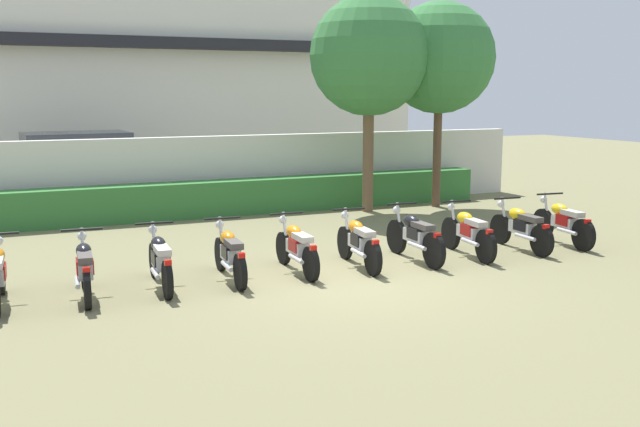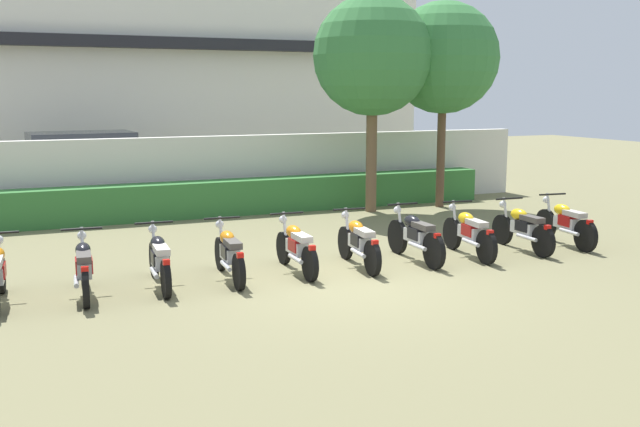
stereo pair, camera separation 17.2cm
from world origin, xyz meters
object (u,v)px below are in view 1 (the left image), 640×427
Objects in this scene: motorcycle_in_row_2 at (160,260)px; motorcycle_in_row_9 at (563,222)px; tree_far_side at (440,58)px; motorcycle_in_row_6 at (415,236)px; tree_near_inspector at (369,56)px; motorcycle_in_row_5 at (358,242)px; motorcycle_in_row_1 at (85,268)px; motorcycle_in_row_7 at (468,232)px; motorcycle_in_row_3 at (230,253)px; motorcycle_in_row_4 at (297,247)px; motorcycle_in_row_8 at (521,227)px; parked_car at (83,167)px.

motorcycle_in_row_2 is 1.01× the size of motorcycle_in_row_9.
tree_far_side reaches higher than motorcycle_in_row_6.
tree_near_inspector reaches higher than motorcycle_in_row_5.
tree_near_inspector is 9.68m from motorcycle_in_row_1.
motorcycle_in_row_9 is at bearing -82.07° from motorcycle_in_row_7.
tree_near_inspector is 6.38m from motorcycle_in_row_9.
motorcycle_in_row_5 is 4.50m from motorcycle_in_row_9.
motorcycle_in_row_3 is at bearing 90.74° from motorcycle_in_row_6.
motorcycle_in_row_5 is at bearing -87.47° from motorcycle_in_row_2.
motorcycle_in_row_9 is at bearing -88.54° from motorcycle_in_row_6.
motorcycle_in_row_2 is (-6.31, -5.11, -3.38)m from tree_near_inspector.
tree_far_side is 8.55m from motorcycle_in_row_4.
motorcycle_in_row_1 is 0.95× the size of motorcycle_in_row_3.
tree_far_side is 6.75m from motorcycle_in_row_7.
motorcycle_in_row_8 is at bearing -84.47° from tree_near_inspector.
tree_far_side reaches higher than motorcycle_in_row_8.
motorcycle_in_row_7 is (2.21, -0.07, 0.01)m from motorcycle_in_row_5.
motorcycle_in_row_3 is (1.11, -0.00, -0.00)m from motorcycle_in_row_2.
motorcycle_in_row_3 is 1.16m from motorcycle_in_row_4.
tree_near_inspector is 2.87× the size of motorcycle_in_row_8.
motorcycle_in_row_7 is 1.00× the size of motorcycle_in_row_9.
tree_near_inspector is at bearing -17.52° from motorcycle_in_row_6.
motorcycle_in_row_7 is (1.09, -0.07, -0.01)m from motorcycle_in_row_6.
motorcycle_in_row_5 is 3.43m from motorcycle_in_row_8.
motorcycle_in_row_2 is at bearing 91.34° from motorcycle_in_row_8.
tree_near_inspector is (6.28, -4.67, 2.88)m from parked_car.
parked_car is 2.50× the size of motorcycle_in_row_8.
motorcycle_in_row_7 is at bearing 92.70° from motorcycle_in_row_8.
tree_far_side is 2.81× the size of motorcycle_in_row_4.
tree_near_inspector is 6.42m from motorcycle_in_row_6.
motorcycle_in_row_9 is (4.50, -0.01, 0.01)m from motorcycle_in_row_5.
motorcycle_in_row_4 is at bearing 90.51° from motorcycle_in_row_8.
motorcycle_in_row_2 is 7.89m from motorcycle_in_row_9.
tree_near_inspector is 7.32m from motorcycle_in_row_4.
tree_far_side is 9.42m from motorcycle_in_row_3.
motorcycle_in_row_8 is (1.22, 0.01, -0.01)m from motorcycle_in_row_7.
motorcycle_in_row_8 is at bearing -83.27° from motorcycle_in_row_7.
motorcycle_in_row_5 is (-2.92, -5.17, -3.37)m from tree_near_inspector.
motorcycle_in_row_4 is at bearing -83.36° from motorcycle_in_row_1.
parked_car is at bearing -2.14° from motorcycle_in_row_1.
parked_car is 11.38m from motorcycle_in_row_7.
tree_near_inspector is 2.85× the size of motorcycle_in_row_4.
motorcycle_in_row_3 is 1.00× the size of motorcycle_in_row_7.
motorcycle_in_row_5 reaches higher than motorcycle_in_row_4.
motorcycle_in_row_1 is at bearing 96.15° from motorcycle_in_row_5.
parked_car is at bearing 14.83° from motorcycle_in_row_4.
tree_far_side is 7.86m from motorcycle_in_row_5.
tree_far_side reaches higher than motorcycle_in_row_5.
tree_near_inspector reaches higher than motorcycle_in_row_4.
motorcycle_in_row_4 is (-4.03, -5.09, -3.38)m from tree_near_inspector.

